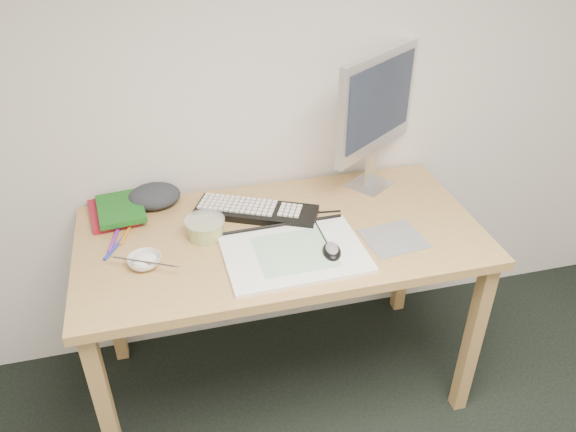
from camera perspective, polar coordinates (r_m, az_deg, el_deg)
The scene contains 18 objects.
desk at distance 2.01m, azimuth -0.70°, elevation -3.60°, with size 1.40×0.70×0.75m.
mousepad at distance 1.96m, azimuth 10.66°, elevation -2.27°, with size 0.20×0.18×0.00m, color slate.
sketchpad at distance 1.85m, azimuth 0.65°, elevation -3.79°, with size 0.46×0.33×0.01m, color silver.
keyboard at distance 2.05m, azimuth -3.22°, elevation 0.47°, with size 0.44×0.14×0.03m, color black.
monitor at distance 2.12m, azimuth 8.99°, elevation 10.95°, with size 0.39×0.29×0.53m.
mouse at distance 1.84m, azimuth 4.48°, elevation -3.33°, with size 0.06×0.10×0.03m, color black.
rice_bowl at distance 1.86m, azimuth -14.37°, elevation -4.49°, with size 0.11×0.11×0.03m, color white.
chopsticks at distance 1.82m, azimuth -14.38°, elevation -4.53°, with size 0.02×0.02×0.22m, color #A8A8AA.
fruit_tub at distance 1.94m, azimuth -8.40°, elevation -1.20°, with size 0.14×0.14×0.07m, color #E3CF50.
book_red at distance 2.14m, azimuth -17.32°, elevation 0.32°, with size 0.16×0.22×0.02m, color maroon.
book_green at distance 2.12m, azimuth -16.64°, elevation 0.73°, with size 0.16×0.22×0.02m, color #165A18.
cloth_lump at distance 2.16m, azimuth -13.41°, elevation 1.98°, with size 0.16×0.14×0.07m, color #24272B.
pencil_pink at distance 1.98m, azimuth 0.03°, elevation -1.21°, with size 0.01×0.01×0.16m, color #D66B95.
pencil_tan at distance 1.96m, azimuth -0.07°, elevation -1.52°, with size 0.01×0.01×0.16m, color tan.
pencil_black at distance 2.06m, azimuth 2.92°, elevation 0.36°, with size 0.01×0.01×0.18m, color black.
marker_blue at distance 1.96m, azimuth -17.28°, elevation -3.18°, with size 0.01×0.01×0.12m, color #2030AF.
marker_orange at distance 2.02m, azimuth -16.13°, elevation -1.75°, with size 0.01×0.01×0.12m, color orange.
marker_purple at distance 2.00m, azimuth -17.28°, elevation -2.34°, with size 0.01×0.01×0.14m, color #7C258A.
Camera 1 is at (-0.58, -0.14, 1.86)m, focal length 35.00 mm.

